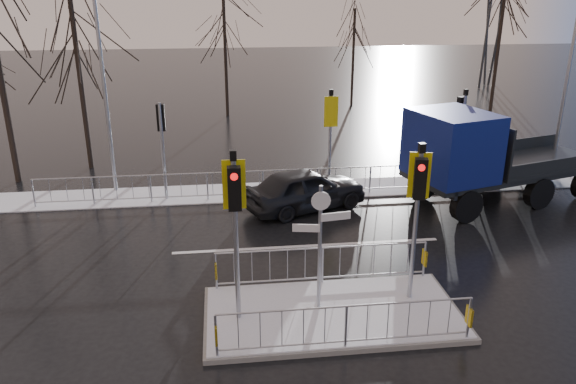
{
  "coord_description": "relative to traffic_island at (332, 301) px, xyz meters",
  "views": [
    {
      "loc": [
        -2.42,
        -11.18,
        7.36
      ],
      "look_at": [
        -0.61,
        3.68,
        1.8
      ],
      "focal_mm": 35.0,
      "sensor_mm": 36.0,
      "label": 1
    }
  ],
  "objects": [
    {
      "name": "snow_verge",
      "position": [
        0.01,
        8.59,
        -0.37
      ],
      "size": [
        30.0,
        2.0,
        0.04
      ],
      "primitive_type": "cube",
      "color": "white",
      "rests_on": "ground"
    },
    {
      "name": "tree_far_a",
      "position": [
        -1.99,
        21.99,
        4.43
      ],
      "size": [
        3.75,
        3.75,
        7.08
      ],
      "color": "black",
      "rests_on": "ground"
    },
    {
      "name": "far_kerb_fixtures",
      "position": [
        0.31,
        8.08,
        0.63
      ],
      "size": [
        18.0,
        0.65,
        3.83
      ],
      "color": "#9CA1AA",
      "rests_on": "ground"
    },
    {
      "name": "flatbed_truck",
      "position": [
        6.24,
        6.43,
        1.43
      ],
      "size": [
        7.83,
        4.61,
        3.42
      ],
      "color": "black",
      "rests_on": "ground"
    },
    {
      "name": "lane_markings",
      "position": [
        0.01,
        -0.34,
        -0.39
      ],
      "size": [
        8.0,
        11.38,
        0.01
      ],
      "color": "silver",
      "rests_on": "ground"
    },
    {
      "name": "traffic_island",
      "position": [
        0.0,
        0.0,
        0.0
      ],
      "size": [
        6.0,
        3.04,
        4.15
      ],
      "color": "slate",
      "rests_on": "ground"
    },
    {
      "name": "ground",
      "position": [
        0.01,
        -0.01,
        -0.39
      ],
      "size": [
        120.0,
        120.0,
        0.0
      ],
      "primitive_type": "plane",
      "color": "black",
      "rests_on": "ground"
    },
    {
      "name": "car_far_lane",
      "position": [
        0.39,
        6.76,
        0.34
      ],
      "size": [
        4.62,
        3.17,
        1.46
      ],
      "primitive_type": "imported",
      "rotation": [
        0.0,
        0.0,
        1.95
      ],
      "color": "black",
      "rests_on": "ground"
    },
    {
      "name": "tree_far_b",
      "position": [
        6.01,
        23.99,
        3.79
      ],
      "size": [
        3.25,
        3.25,
        6.14
      ],
      "color": "black",
      "rests_on": "ground"
    },
    {
      "name": "street_lamp_right",
      "position": [
        10.58,
        8.49,
        4.0
      ],
      "size": [
        1.25,
        0.18,
        8.0
      ],
      "color": "#9CA1AA",
      "rests_on": "ground"
    },
    {
      "name": "tree_near_b",
      "position": [
        -7.99,
        12.49,
        4.76
      ],
      "size": [
        4.0,
        4.0,
        7.55
      ],
      "color": "black",
      "rests_on": "ground"
    },
    {
      "name": "street_lamp_left",
      "position": [
        -6.42,
        9.49,
        4.1
      ],
      "size": [
        1.25,
        0.18,
        8.2
      ],
      "color": "#9CA1AA",
      "rests_on": "ground"
    },
    {
      "name": "tree_far_c",
      "position": [
        14.01,
        20.99,
        4.76
      ],
      "size": [
        4.0,
        4.0,
        7.55
      ],
      "color": "black",
      "rests_on": "ground"
    }
  ]
}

